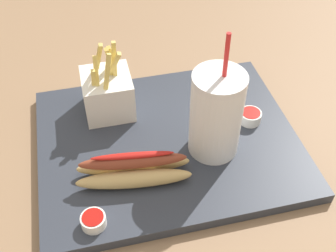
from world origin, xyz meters
TOP-DOWN VIEW (x-y plane):
  - ground_plane at (0.00, 0.00)m, footprint 2.40×2.40m
  - food_tray at (0.00, 0.00)m, footprint 0.45×0.36m
  - soda_cup at (0.07, -0.04)m, footprint 0.08×0.08m
  - fries_basket at (-0.09, 0.10)m, footprint 0.09×0.09m
  - hot_dog_1 at (-0.07, -0.07)m, footprint 0.19×0.08m
  - ketchup_cup_1 at (-0.15, -0.14)m, footprint 0.04×0.04m
  - ketchup_cup_2 at (0.16, 0.01)m, footprint 0.04×0.04m

SIDE VIEW (x-z plane):
  - ground_plane at x=0.00m, z-range -0.02..0.00m
  - food_tray at x=0.00m, z-range 0.00..0.02m
  - ketchup_cup_1 at x=-0.15m, z-range 0.02..0.04m
  - ketchup_cup_2 at x=0.16m, z-range 0.02..0.04m
  - hot_dog_1 at x=-0.07m, z-range 0.01..0.07m
  - fries_basket at x=-0.09m, z-range -0.01..0.13m
  - soda_cup at x=0.07m, z-range -0.02..0.21m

